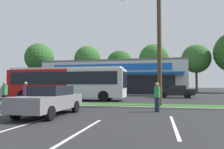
# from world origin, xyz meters

# --- Properties ---
(grass_median) EXTENTS (56.00, 2.20, 0.12)m
(grass_median) POSITION_xyz_m (0.00, 14.00, 0.06)
(grass_median) COLOR #2D5B23
(grass_median) RESTS_ON ground_plane
(curb_lip) EXTENTS (56.00, 0.24, 0.12)m
(curb_lip) POSITION_xyz_m (0.00, 12.78, 0.06)
(curb_lip) COLOR #99968C
(curb_lip) RESTS_ON ground_plane
(parking_stripe_1) EXTENTS (0.12, 4.80, 0.01)m
(parking_stripe_1) POSITION_xyz_m (-0.07, 6.85, 0.00)
(parking_stripe_1) COLOR silver
(parking_stripe_1) RESTS_ON ground_plane
(parking_stripe_2) EXTENTS (0.12, 4.80, 0.01)m
(parking_stripe_2) POSITION_xyz_m (2.45, 5.32, 0.00)
(parking_stripe_2) COLOR silver
(parking_stripe_2) RESTS_ON ground_plane
(parking_stripe_3) EXTENTS (0.12, 4.80, 0.01)m
(parking_stripe_3) POSITION_xyz_m (5.51, 7.15, 0.00)
(parking_stripe_3) COLOR silver
(parking_stripe_3) RESTS_ON ground_plane
(storefront_building) EXTENTS (22.35, 13.48, 5.37)m
(storefront_building) POSITION_xyz_m (-2.23, 36.07, 2.69)
(storefront_building) COLOR beige
(storefront_building) RESTS_ON ground_plane
(tree_far_left) EXTENTS (6.42, 6.42, 10.81)m
(tree_far_left) POSITION_xyz_m (-21.19, 42.35, 7.58)
(tree_far_left) COLOR #473323
(tree_far_left) RESTS_ON ground_plane
(tree_left) EXTENTS (6.24, 6.24, 10.66)m
(tree_left) POSITION_xyz_m (-11.48, 47.02, 7.52)
(tree_left) COLOR #473323
(tree_left) RESTS_ON ground_plane
(tree_mid_left) EXTENTS (5.75, 5.75, 9.01)m
(tree_mid_left) POSITION_xyz_m (-3.48, 45.21, 6.12)
(tree_mid_left) COLOR #473323
(tree_mid_left) RESTS_ON ground_plane
(tree_mid) EXTENTS (6.31, 6.31, 10.19)m
(tree_mid) POSITION_xyz_m (3.86, 45.48, 7.02)
(tree_mid) COLOR #473323
(tree_mid) RESTS_ON ground_plane
(tree_mid_right) EXTENTS (5.89, 5.89, 9.88)m
(tree_mid_right) POSITION_xyz_m (12.47, 46.06, 6.91)
(tree_mid_right) COLOR #473323
(tree_mid_right) RESTS_ON ground_plane
(utility_pole) EXTENTS (3.07, 2.40, 11.19)m
(utility_pole) POSITION_xyz_m (4.88, 13.89, 5.95)
(utility_pole) COLOR #4C3826
(utility_pole) RESTS_ON ground_plane
(city_bus) EXTENTS (11.99, 2.67, 3.25)m
(city_bus) POSITION_xyz_m (-4.21, 19.09, 1.77)
(city_bus) COLOR #B71414
(city_bus) RESTS_ON ground_plane
(car_0) EXTENTS (4.40, 2.02, 1.49)m
(car_0) POSITION_xyz_m (-4.76, 25.75, 0.77)
(car_0) COLOR maroon
(car_0) RESTS_ON ground_plane
(car_1) EXTENTS (4.26, 1.86, 1.46)m
(car_1) POSITION_xyz_m (6.83, 25.20, 0.76)
(car_1) COLOR black
(car_1) RESTS_ON ground_plane
(car_2) EXTENTS (1.87, 4.64, 1.49)m
(car_2) POSITION_xyz_m (-0.42, 8.62, 0.77)
(car_2) COLOR slate
(car_2) RESTS_ON ground_plane
(pedestrian_near_bench) EXTENTS (0.35, 0.35, 1.75)m
(pedestrian_near_bench) POSITION_xyz_m (-5.18, 11.32, 0.88)
(pedestrian_near_bench) COLOR black
(pedestrian_near_bench) RESTS_ON ground_plane
(pedestrian_by_pole) EXTENTS (0.34, 0.34, 1.67)m
(pedestrian_by_pole) POSITION_xyz_m (4.85, 11.17, 0.84)
(pedestrian_by_pole) COLOR #1E2338
(pedestrian_by_pole) RESTS_ON ground_plane
(pedestrian_mid) EXTENTS (0.35, 0.35, 1.74)m
(pedestrian_mid) POSITION_xyz_m (-3.85, 11.70, 0.87)
(pedestrian_mid) COLOR black
(pedestrian_mid) RESTS_ON ground_plane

